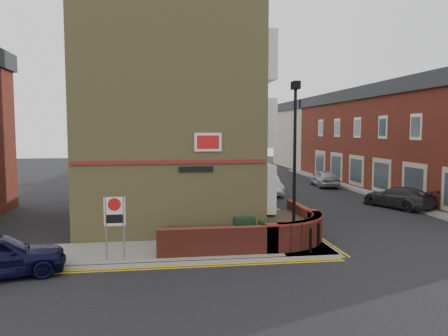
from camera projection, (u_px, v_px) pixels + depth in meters
ground at (260, 261)px, 15.36m from camera, size 120.00×120.00×0.00m
pavement_corner at (159, 252)px, 16.33m from camera, size 13.00×3.00×0.12m
pavement_main at (237, 193)px, 31.41m from camera, size 2.00×32.00×0.12m
pavement_far at (402, 196)px, 30.02m from camera, size 4.00×40.00×0.12m
kerb_side at (159, 264)px, 14.85m from camera, size 13.00×0.15×0.12m
kerb_main_near at (251, 193)px, 31.56m from camera, size 0.15×32.00×0.12m
kerb_main_far at (375, 197)px, 29.74m from camera, size 0.15×40.00×0.12m
yellow_lines_side at (159, 268)px, 14.61m from camera, size 13.00×0.28×0.01m
yellow_lines_main at (254, 194)px, 31.60m from camera, size 0.28×32.00×0.01m
corner_building at (171, 98)px, 22.30m from camera, size 8.95×10.40×13.60m
garden_wall at (246, 243)px, 17.82m from camera, size 6.80×6.00×1.20m
lamppost at (295, 164)px, 16.48m from camera, size 0.25×0.50×6.30m
utility_cabinet_large at (244, 233)px, 16.53m from camera, size 0.80×0.45×1.20m
utility_cabinet_small at (267, 235)px, 16.36m from camera, size 0.55×0.40×1.10m
bollard_near at (311, 241)px, 15.99m from camera, size 0.11×0.11×0.90m
bollard_far at (318, 235)px, 16.86m from camera, size 0.11×0.11×0.90m
zone_sign at (115, 217)px, 14.99m from camera, size 0.72×0.07×2.20m
far_terrace at (394, 137)px, 33.83m from camera, size 5.40×30.40×8.00m
far_terrace_cream at (305, 134)px, 54.54m from camera, size 5.40×12.40×8.00m
tree_near at (242, 129)px, 29.08m from camera, size 3.64×3.65×6.70m
tree_mid at (225, 123)px, 36.93m from camera, size 4.03×4.03×7.42m
tree_far at (214, 127)px, 44.84m from camera, size 3.81×3.81×7.00m
traffic_light_assembly at (225, 150)px, 40.11m from camera, size 0.20×0.16×4.20m
silver_car_near at (268, 185)px, 31.25m from camera, size 1.62×4.29×1.40m
red_car_main at (249, 177)px, 37.26m from camera, size 2.73×4.54×1.18m
grey_car_far at (398, 197)px, 25.85m from camera, size 3.36×4.75×1.28m
silver_car_far at (324, 178)px, 35.61m from camera, size 1.95×4.18×1.38m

